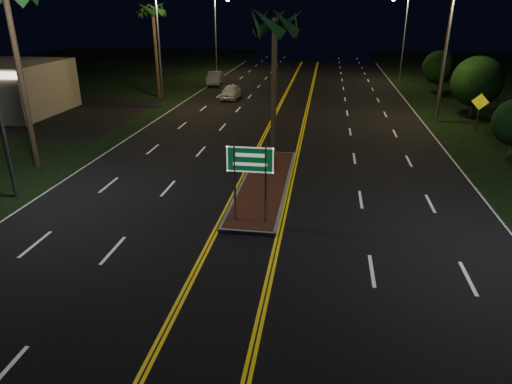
% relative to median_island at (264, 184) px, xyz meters
% --- Properties ---
extents(ground, '(120.00, 120.00, 0.00)m').
position_rel_median_island_xyz_m(ground, '(0.00, -7.00, -0.08)').
color(ground, black).
rests_on(ground, ground).
extents(median_island, '(2.25, 10.25, 0.17)m').
position_rel_median_island_xyz_m(median_island, '(0.00, 0.00, 0.00)').
color(median_island, gray).
rests_on(median_island, ground).
extents(highway_sign, '(1.80, 0.08, 3.20)m').
position_rel_median_island_xyz_m(highway_sign, '(0.00, -4.20, 2.32)').
color(highway_sign, gray).
rests_on(highway_sign, ground).
extents(streetlight_left_mid, '(1.91, 0.44, 9.00)m').
position_rel_median_island_xyz_m(streetlight_left_mid, '(-10.61, 17.00, 5.57)').
color(streetlight_left_mid, gray).
rests_on(streetlight_left_mid, ground).
extents(streetlight_left_far, '(1.91, 0.44, 9.00)m').
position_rel_median_island_xyz_m(streetlight_left_far, '(-10.61, 37.00, 5.57)').
color(streetlight_left_far, gray).
rests_on(streetlight_left_far, ground).
extents(streetlight_right_mid, '(1.91, 0.44, 9.00)m').
position_rel_median_island_xyz_m(streetlight_right_mid, '(10.61, 15.00, 5.57)').
color(streetlight_right_mid, gray).
rests_on(streetlight_right_mid, ground).
extents(streetlight_right_far, '(1.91, 0.44, 9.00)m').
position_rel_median_island_xyz_m(streetlight_right_far, '(10.61, 35.00, 5.57)').
color(streetlight_right_far, gray).
rests_on(streetlight_right_far, ground).
extents(palm_median, '(2.40, 2.40, 8.30)m').
position_rel_median_island_xyz_m(palm_median, '(0.00, 3.50, 7.19)').
color(palm_median, '#382819').
rests_on(palm_median, ground).
extents(palm_left_far, '(2.40, 2.40, 8.80)m').
position_rel_median_island_xyz_m(palm_left_far, '(-12.80, 21.00, 7.66)').
color(palm_left_far, '#382819').
rests_on(palm_left_far, ground).
extents(shrub_mid, '(3.78, 3.78, 4.62)m').
position_rel_median_island_xyz_m(shrub_mid, '(14.00, 17.00, 2.64)').
color(shrub_mid, '#382819').
rests_on(shrub_mid, ground).
extents(shrub_far, '(3.24, 3.24, 3.96)m').
position_rel_median_island_xyz_m(shrub_far, '(13.80, 29.00, 2.25)').
color(shrub_far, '#382819').
rests_on(shrub_far, ground).
extents(car_near, '(1.93, 4.42, 1.47)m').
position_rel_median_island_xyz_m(car_near, '(-6.07, 21.61, 0.65)').
color(car_near, white).
rests_on(car_near, ground).
extents(car_far, '(2.53, 4.96, 1.59)m').
position_rel_median_island_xyz_m(car_far, '(-9.48, 29.65, 0.71)').
color(car_far, '#ACAFB6').
rests_on(car_far, ground).
extents(warning_sign, '(1.04, 0.41, 2.62)m').
position_rel_median_island_xyz_m(warning_sign, '(13.00, 12.28, 1.63)').
color(warning_sign, gray).
rests_on(warning_sign, ground).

